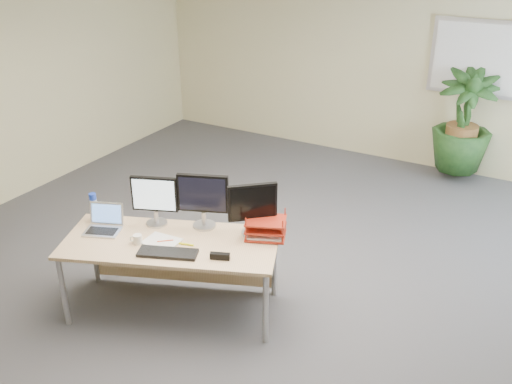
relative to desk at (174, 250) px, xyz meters
The scene contains 17 objects.
floor 0.77m from the desk, 29.06° to the left, with size 8.00×8.00×0.00m, color #424146.
back_wall 4.37m from the desk, 83.64° to the left, with size 7.00×0.04×2.70m, color beige.
whiteboard 4.66m from the desk, 68.40° to the left, with size 1.30×0.04×0.95m.
desk is the anchor object (origin of this frame).
floor_plant 4.28m from the desk, 68.05° to the left, with size 0.84×0.84×1.50m, color #133614.
monitor_left 0.48m from the desk, 159.71° to the left, with size 0.39×0.18×0.45m.
monitor_right 0.52m from the desk, 61.46° to the left, with size 0.42×0.20×0.49m.
monitor_dark 0.79m from the desk, 31.55° to the left, with size 0.34×0.30×0.46m.
laptop 0.65m from the desk, 161.25° to the right, with size 0.37×0.35×0.21m.
keyboard 0.34m from the desk, 61.74° to the right, with size 0.48×0.16×0.03m, color black.
coffee_mug 0.36m from the desk, 125.35° to the right, with size 0.10×0.07×0.08m.
spiral_notebook 0.20m from the desk, 97.01° to the right, with size 0.29×0.22×0.01m, color silver.
orange_pen 0.20m from the desk, 84.47° to the right, with size 0.01×0.01×0.13m, color #F94F1B.
yellow_highlighter 0.25m from the desk, 21.69° to the right, with size 0.02×0.02×0.13m, color yellow.
water_bottle 0.82m from the desk, behind, with size 0.07×0.07×0.26m.
letter_tray 0.81m from the desk, 27.52° to the left, with size 0.40×0.36×0.16m.
stapler 0.58m from the desk, 12.46° to the right, with size 0.16×0.04×0.05m, color black.
Camera 1 is at (2.19, -3.59, 3.11)m, focal length 40.00 mm.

